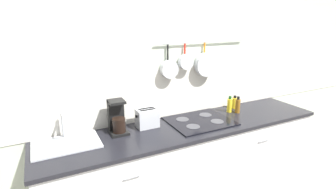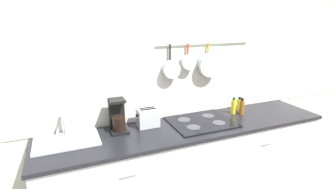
{
  "view_description": "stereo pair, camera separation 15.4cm",
  "coord_description": "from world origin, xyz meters",
  "px_view_note": "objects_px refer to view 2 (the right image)",
  "views": [
    {
      "loc": [
        -1.24,
        -2.0,
        1.92
      ],
      "look_at": [
        -0.23,
        0.0,
        1.25
      ],
      "focal_mm": 28.0,
      "sensor_mm": 36.0,
      "label": 1
    },
    {
      "loc": [
        -1.1,
        -2.07,
        1.92
      ],
      "look_at": [
        -0.23,
        0.0,
        1.25
      ],
      "focal_mm": 28.0,
      "sensor_mm": 36.0,
      "label": 2
    }
  ],
  "objects_px": {
    "toaster": "(148,117)",
    "bottle_sesame_oil": "(242,107)",
    "bottle_dish_soap": "(239,104)",
    "bottle_hot_sauce": "(233,106)",
    "coffee_maker": "(118,118)"
  },
  "relations": [
    {
      "from": "bottle_hot_sauce",
      "to": "coffee_maker",
      "type": "bearing_deg",
      "value": 178.3
    },
    {
      "from": "toaster",
      "to": "bottle_sesame_oil",
      "type": "bearing_deg",
      "value": -4.84
    },
    {
      "from": "bottle_hot_sauce",
      "to": "bottle_sesame_oil",
      "type": "relative_size",
      "value": 0.99
    },
    {
      "from": "bottle_sesame_oil",
      "to": "bottle_dish_soap",
      "type": "bearing_deg",
      "value": 62.31
    },
    {
      "from": "bottle_hot_sauce",
      "to": "toaster",
      "type": "bearing_deg",
      "value": 178.26
    },
    {
      "from": "bottle_hot_sauce",
      "to": "bottle_dish_soap",
      "type": "height_order",
      "value": "bottle_hot_sauce"
    },
    {
      "from": "toaster",
      "to": "bottle_hot_sauce",
      "type": "distance_m",
      "value": 0.96
    },
    {
      "from": "toaster",
      "to": "bottle_sesame_oil",
      "type": "relative_size",
      "value": 1.18
    },
    {
      "from": "bottle_sesame_oil",
      "to": "coffee_maker",
      "type": "bearing_deg",
      "value": 175.88
    },
    {
      "from": "bottle_hot_sauce",
      "to": "bottle_dish_soap",
      "type": "relative_size",
      "value": 1.22
    },
    {
      "from": "coffee_maker",
      "to": "bottle_hot_sauce",
      "type": "height_order",
      "value": "coffee_maker"
    },
    {
      "from": "coffee_maker",
      "to": "toaster",
      "type": "xyz_separation_m",
      "value": [
        0.29,
        -0.01,
        -0.04
      ]
    },
    {
      "from": "bottle_dish_soap",
      "to": "bottle_sesame_oil",
      "type": "bearing_deg",
      "value": -117.69
    },
    {
      "from": "coffee_maker",
      "to": "bottle_dish_soap",
      "type": "bearing_deg",
      "value": 1.44
    },
    {
      "from": "toaster",
      "to": "bottle_sesame_oil",
      "type": "distance_m",
      "value": 1.03
    }
  ]
}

